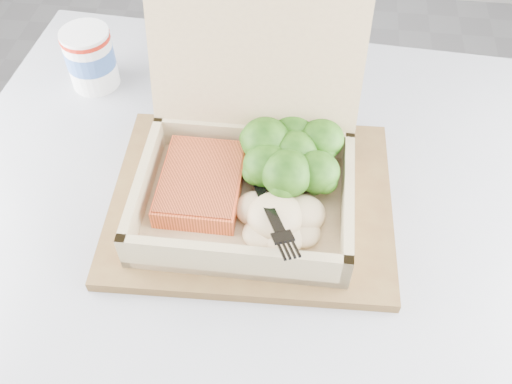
# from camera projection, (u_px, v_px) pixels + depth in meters

# --- Properties ---
(cafe_table) EXTENTS (0.76, 0.76, 0.70)m
(cafe_table) POSITION_uv_depth(u_px,v_px,m) (244.00, 309.00, 0.76)
(cafe_table) COLOR black
(cafe_table) RESTS_ON floor
(serving_tray) EXTENTS (0.32, 0.26, 0.01)m
(serving_tray) POSITION_uv_depth(u_px,v_px,m) (252.00, 201.00, 0.64)
(serving_tray) COLOR brown
(serving_tray) RESTS_ON cafe_table
(takeout_container) EXTENTS (0.23, 0.22, 0.21)m
(takeout_container) POSITION_uv_depth(u_px,v_px,m) (248.00, 152.00, 0.60)
(takeout_container) COLOR tan
(takeout_container) RESTS_ON serving_tray
(salmon_fillet) EXTENTS (0.09, 0.11, 0.02)m
(salmon_fillet) POSITION_uv_depth(u_px,v_px,m) (202.00, 183.00, 0.62)
(salmon_fillet) COLOR #FE6331
(salmon_fillet) RESTS_ON takeout_container
(broccoli_pile) EXTENTS (0.12, 0.12, 0.04)m
(broccoli_pile) POSITION_uv_depth(u_px,v_px,m) (295.00, 158.00, 0.63)
(broccoli_pile) COLOR #3C7B1B
(broccoli_pile) RESTS_ON takeout_container
(mashed_potatoes) EXTENTS (0.10, 0.08, 0.03)m
(mashed_potatoes) POSITION_uv_depth(u_px,v_px,m) (275.00, 216.00, 0.58)
(mashed_potatoes) COLOR #CDB284
(mashed_potatoes) RESTS_ON takeout_container
(plastic_fork) EXTENTS (0.07, 0.13, 0.03)m
(plastic_fork) POSITION_uv_depth(u_px,v_px,m) (263.00, 191.00, 0.59)
(plastic_fork) COLOR black
(plastic_fork) RESTS_ON mashed_potatoes
(paper_cup) EXTENTS (0.06, 0.06, 0.08)m
(paper_cup) POSITION_uv_depth(u_px,v_px,m) (90.00, 57.00, 0.74)
(paper_cup) COLOR white
(paper_cup) RESTS_ON cafe_table
(receipt) EXTENTS (0.09, 0.15, 0.00)m
(receipt) POSITION_uv_depth(u_px,v_px,m) (275.00, 96.00, 0.76)
(receipt) COLOR white
(receipt) RESTS_ON cafe_table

